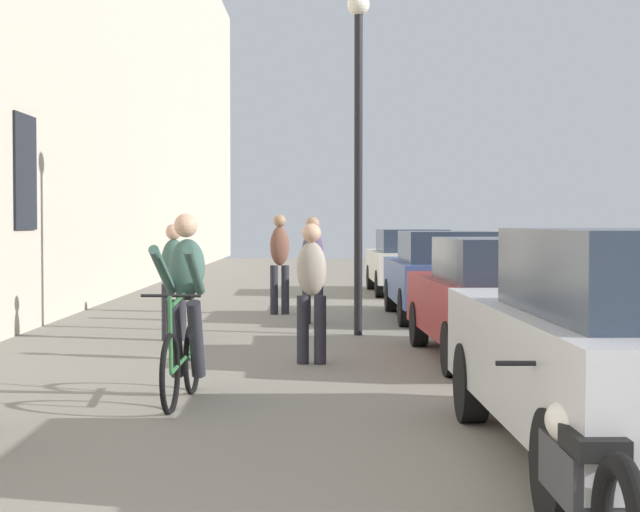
{
  "coord_description": "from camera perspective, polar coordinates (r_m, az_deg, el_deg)",
  "views": [
    {
      "loc": [
        1.16,
        -2.58,
        1.63
      ],
      "look_at": [
        1.2,
        11.26,
        1.18
      ],
      "focal_mm": 58.41,
      "sensor_mm": 36.0,
      "label": 1
    }
  ],
  "objects": [
    {
      "name": "cyclist_on_bicycle",
      "position": [
        9.62,
        -7.65,
        -3.05
      ],
      "size": [
        0.52,
        1.76,
        1.74
      ],
      "color": "black",
      "rests_on": "ground_plane"
    },
    {
      "name": "pedestrian_near",
      "position": [
        11.92,
        -0.66,
        -1.6
      ],
      "size": [
        0.36,
        0.27,
        1.62
      ],
      "color": "#26262D",
      "rests_on": "ground_plane"
    },
    {
      "name": "pedestrian_mid",
      "position": [
        14.42,
        -8.2,
        -1.04
      ],
      "size": [
        0.34,
        0.24,
        1.61
      ],
      "color": "#26262D",
      "rests_on": "ground_plane"
    },
    {
      "name": "pedestrian_far",
      "position": [
        16.63,
        -0.59,
        -0.42
      ],
      "size": [
        0.37,
        0.29,
        1.71
      ],
      "color": "#26262D",
      "rests_on": "ground_plane"
    },
    {
      "name": "pedestrian_furthest",
      "position": [
        18.33,
        -2.41,
        -0.12
      ],
      "size": [
        0.38,
        0.3,
        1.76
      ],
      "color": "#26262D",
      "rests_on": "ground_plane"
    },
    {
      "name": "street_lamp",
      "position": [
        15.03,
        1.93,
        7.51
      ],
      "size": [
        0.32,
        0.32,
        4.9
      ],
      "color": "black",
      "rests_on": "ground_plane"
    },
    {
      "name": "parked_car_nearest",
      "position": [
        7.2,
        16.83,
        -4.66
      ],
      "size": [
        1.95,
        4.5,
        1.59
      ],
      "color": "#B7B7BC",
      "rests_on": "ground_plane"
    },
    {
      "name": "parked_car_second",
      "position": [
        12.39,
        9.69,
        -2.23
      ],
      "size": [
        1.85,
        4.14,
        1.45
      ],
      "color": "maroon",
      "rests_on": "ground_plane"
    },
    {
      "name": "parked_car_third",
      "position": [
        17.58,
        6.66,
        -0.96
      ],
      "size": [
        1.81,
        4.19,
        1.48
      ],
      "color": "#384C84",
      "rests_on": "ground_plane"
    },
    {
      "name": "parked_car_fourth",
      "position": [
        23.73,
        4.75,
        -0.24
      ],
      "size": [
        1.82,
        4.16,
        1.47
      ],
      "color": "beige",
      "rests_on": "ground_plane"
    },
    {
      "name": "parked_motorcycle",
      "position": [
        5.39,
        13.86,
        -11.35
      ],
      "size": [
        0.62,
        2.15,
        0.92
      ],
      "color": "black",
      "rests_on": "ground_plane"
    }
  ]
}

